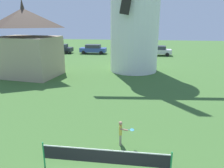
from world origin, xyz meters
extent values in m
cylinder|color=white|center=(0.27, 19.59, 6.23)|extent=(5.26, 5.26, 12.45)
cylinder|color=#238E4C|center=(-2.56, 2.00, 0.55)|extent=(0.06, 0.06, 1.10)
cylinder|color=#238E4C|center=(2.27, 2.00, 0.55)|extent=(0.06, 0.06, 1.10)
cube|color=black|center=(-0.15, 2.00, 0.68)|extent=(4.78, 0.01, 0.55)
cube|color=white|center=(-0.15, 2.00, 0.97)|extent=(4.78, 0.02, 0.04)
cylinder|color=#9E937F|center=(0.24, 4.07, 0.26)|extent=(0.11, 0.11, 0.53)
cylinder|color=#9E937F|center=(0.25, 3.93, 0.26)|extent=(0.11, 0.11, 0.53)
cube|color=#E5CC4C|center=(0.25, 4.00, 0.77)|extent=(0.17, 0.27, 0.47)
sphere|color=tan|center=(0.25, 4.00, 1.08)|extent=(0.18, 0.18, 0.18)
cylinder|color=tan|center=(0.23, 4.17, 0.75)|extent=(0.08, 0.08, 0.35)
cylinder|color=tan|center=(0.42, 3.87, 0.84)|extent=(0.37, 0.11, 0.14)
cylinder|color=#338CCC|center=(0.56, 3.89, 0.84)|extent=(0.22, 0.05, 0.04)
ellipsoid|color=#338CCC|center=(0.78, 3.91, 0.84)|extent=(0.20, 0.26, 0.03)
cube|color=#1E232D|center=(-12.98, 31.59, 0.65)|extent=(4.26, 1.85, 0.70)
cube|color=#2D333D|center=(-12.98, 31.59, 1.28)|extent=(2.40, 1.58, 0.56)
cylinder|color=black|center=(-11.52, 32.39, 0.30)|extent=(0.61, 0.20, 0.60)
cylinder|color=black|center=(-11.58, 30.69, 0.30)|extent=(0.61, 0.20, 0.60)
cylinder|color=black|center=(-14.37, 32.49, 0.30)|extent=(0.61, 0.20, 0.60)
cylinder|color=black|center=(-14.43, 30.79, 0.30)|extent=(0.61, 0.20, 0.60)
cube|color=#334C99|center=(-7.12, 31.67, 0.65)|extent=(4.51, 1.75, 0.70)
cube|color=#2D333D|center=(-7.12, 31.67, 1.28)|extent=(2.53, 1.52, 0.56)
cylinder|color=black|center=(-5.60, 32.53, 0.30)|extent=(0.60, 0.19, 0.60)
cylinder|color=black|center=(-5.58, 30.83, 0.30)|extent=(0.60, 0.19, 0.60)
cylinder|color=black|center=(-8.65, 32.50, 0.30)|extent=(0.60, 0.19, 0.60)
cylinder|color=black|center=(-8.64, 30.80, 0.30)|extent=(0.60, 0.19, 0.60)
cube|color=silver|center=(-1.51, 31.22, 0.65)|extent=(3.98, 2.00, 0.70)
cube|color=#2D333D|center=(-1.51, 31.22, 1.28)|extent=(2.27, 1.66, 0.56)
cylinder|color=black|center=(-0.13, 31.97, 0.30)|extent=(0.61, 0.23, 0.60)
cylinder|color=black|center=(-0.26, 30.27, 0.30)|extent=(0.61, 0.23, 0.60)
cylinder|color=black|center=(-2.75, 32.17, 0.30)|extent=(0.61, 0.23, 0.60)
cylinder|color=black|center=(-2.88, 30.48, 0.30)|extent=(0.61, 0.23, 0.60)
cube|color=silver|center=(3.85, 31.18, 0.65)|extent=(4.33, 1.80, 0.70)
cube|color=#2D333D|center=(3.85, 31.18, 1.28)|extent=(2.44, 1.55, 0.56)
cylinder|color=black|center=(5.32, 32.00, 0.30)|extent=(0.60, 0.19, 0.60)
cylinder|color=black|center=(5.28, 30.30, 0.30)|extent=(0.60, 0.19, 0.60)
cylinder|color=black|center=(2.41, 32.07, 0.30)|extent=(0.60, 0.19, 0.60)
cylinder|color=black|center=(2.37, 30.37, 0.30)|extent=(0.60, 0.19, 0.60)
cube|color=tan|center=(-10.43, 15.72, 2.00)|extent=(6.55, 5.18, 4.00)
pyramid|color=#423328|center=(-10.43, 15.72, 5.80)|extent=(6.87, 5.44, 1.80)
cone|color=#423328|center=(-10.43, 15.72, 6.70)|extent=(0.70, 0.70, 1.80)
camera|label=1|loc=(1.03, -4.80, 5.57)|focal=34.42mm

